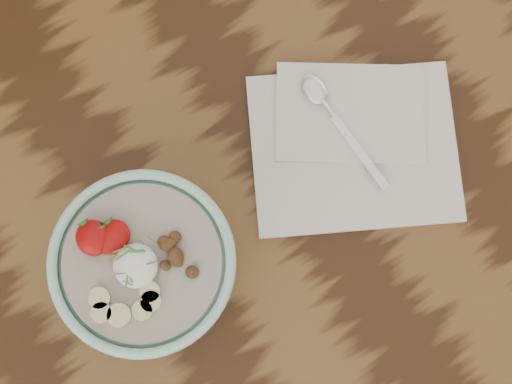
% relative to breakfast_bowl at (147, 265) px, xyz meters
% --- Properties ---
extents(table, '(1.60, 0.90, 0.75)m').
position_rel_breakfast_bowl_xyz_m(table, '(0.21, 0.01, -0.16)').
color(table, black).
rests_on(table, ground).
extents(breakfast_bowl, '(0.21, 0.21, 0.13)m').
position_rel_breakfast_bowl_xyz_m(breakfast_bowl, '(0.00, 0.00, 0.00)').
color(breakfast_bowl, '#A2DAC4').
rests_on(breakfast_bowl, table).
extents(napkin, '(0.33, 0.30, 0.02)m').
position_rel_breakfast_bowl_xyz_m(napkin, '(0.30, 0.01, -0.06)').
color(napkin, silver).
rests_on(napkin, table).
extents(spoon, '(0.03, 0.18, 0.01)m').
position_rel_breakfast_bowl_xyz_m(spoon, '(0.29, 0.06, -0.05)').
color(spoon, silver).
rests_on(spoon, napkin).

